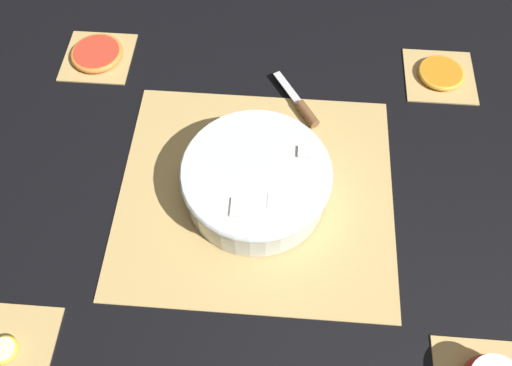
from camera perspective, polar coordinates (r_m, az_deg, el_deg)
ground_plane at (r=0.84m, az=-0.00°, el=-1.16°), size 6.00×6.00×0.00m
bamboo_mat_center at (r=0.84m, az=-0.00°, el=-1.06°), size 0.46×0.41×0.01m
coaster_mat_near_left at (r=1.05m, az=20.26°, el=11.43°), size 0.13×0.13×0.01m
coaster_mat_near_right at (r=1.07m, az=-17.60°, el=13.60°), size 0.13×0.13×0.01m
coaster_mat_far_right at (r=0.83m, az=-26.67°, el=-16.75°), size 0.13×0.13×0.01m
fruit_salad_bowl at (r=0.80m, az=0.05°, el=0.39°), size 0.24×0.24×0.08m
paring_knife at (r=0.92m, az=5.64°, el=8.21°), size 0.09×0.13×0.02m
orange_slice_whole at (r=1.04m, az=20.39°, el=11.71°), size 0.09×0.09×0.01m
banana_coin_single at (r=0.82m, az=-26.88°, el=-16.62°), size 0.04×0.04×0.01m
grapefruit_slice at (r=1.06m, az=-17.73°, el=13.93°), size 0.10×0.10×0.01m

